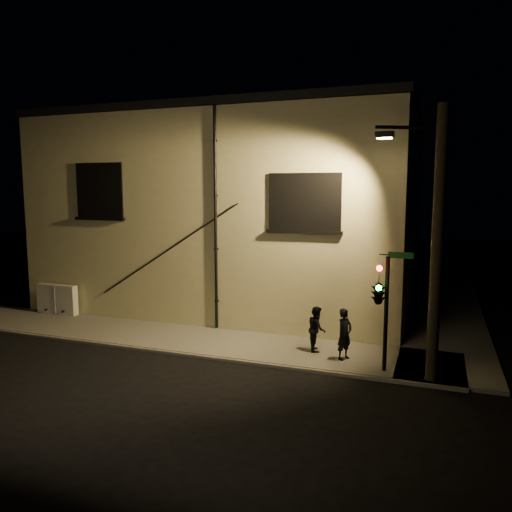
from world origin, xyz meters
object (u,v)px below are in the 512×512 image
at_px(pedestrian_b, 317,329).
at_px(traffic_signal, 379,291).
at_px(streetlamp_pole, 434,241).
at_px(utility_cabinet, 57,299).
at_px(pedestrian_a, 345,334).

bearing_deg(pedestrian_b, traffic_signal, -137.48).
relative_size(pedestrian_b, streetlamp_pole, 0.19).
height_order(utility_cabinet, pedestrian_a, pedestrian_a).
relative_size(utility_cabinet, pedestrian_a, 1.19).
distance_m(pedestrian_a, traffic_signal, 2.04).
xyz_separation_m(pedestrian_a, traffic_signal, (1.09, -0.70, 1.57)).
height_order(pedestrian_a, streetlamp_pole, streetlamp_pole).
distance_m(utility_cabinet, streetlamp_pole, 15.68).
xyz_separation_m(pedestrian_a, pedestrian_b, (-1.01, 0.53, -0.06)).
bearing_deg(utility_cabinet, pedestrian_a, -7.12).
height_order(pedestrian_b, streetlamp_pole, streetlamp_pole).
distance_m(traffic_signal, streetlamp_pole, 2.10).
bearing_deg(traffic_signal, pedestrian_a, 147.28).
relative_size(pedestrian_a, traffic_signal, 0.46).
height_order(utility_cabinet, pedestrian_b, pedestrian_b).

